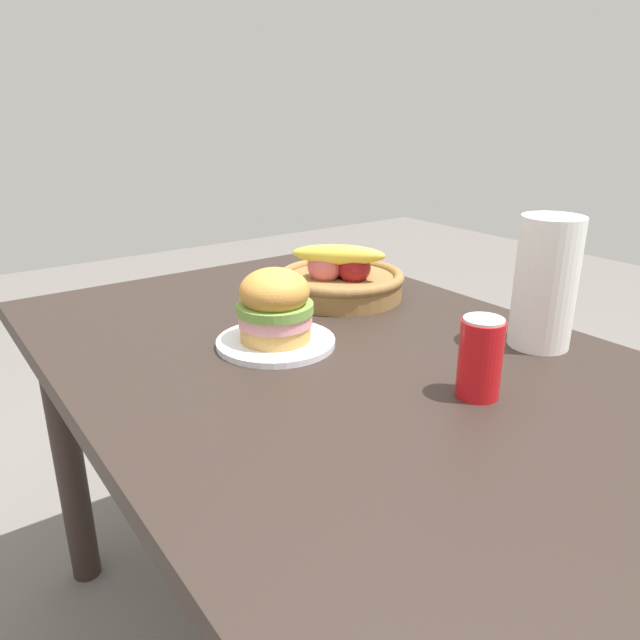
{
  "coord_description": "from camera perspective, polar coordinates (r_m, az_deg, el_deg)",
  "views": [
    {
      "loc": [
        0.76,
        -0.6,
        1.17
      ],
      "look_at": [
        -0.05,
        -0.02,
        0.81
      ],
      "focal_mm": 33.32,
      "sensor_mm": 36.0,
      "label": 1
    }
  ],
  "objects": [
    {
      "name": "dining_table",
      "position": [
        1.1,
        2.38,
        -8.39
      ],
      "size": [
        1.4,
        0.9,
        0.75
      ],
      "color": "#2D231E",
      "rests_on": "ground_plane"
    },
    {
      "name": "plate",
      "position": [
        1.11,
        -4.26,
        -2.12
      ],
      "size": [
        0.22,
        0.22,
        0.01
      ],
      "primitive_type": "cylinder",
      "color": "white",
      "rests_on": "dining_table"
    },
    {
      "name": "sandwich",
      "position": [
        1.08,
        -4.35,
        1.4
      ],
      "size": [
        0.14,
        0.14,
        0.13
      ],
      "color": "tan",
      "rests_on": "plate"
    },
    {
      "name": "soda_can",
      "position": [
        0.92,
        15.14,
        -3.54
      ],
      "size": [
        0.07,
        0.07,
        0.13
      ],
      "color": "red",
      "rests_on": "dining_table"
    },
    {
      "name": "fruit_basket",
      "position": [
        1.37,
        2.02,
        4.1
      ],
      "size": [
        0.29,
        0.29,
        0.14
      ],
      "color": "olive",
      "rests_on": "dining_table"
    },
    {
      "name": "paper_towel_roll",
      "position": [
        1.14,
        20.84,
        3.35
      ],
      "size": [
        0.11,
        0.11,
        0.24
      ],
      "primitive_type": "cylinder",
      "color": "white",
      "rests_on": "dining_table"
    }
  ]
}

